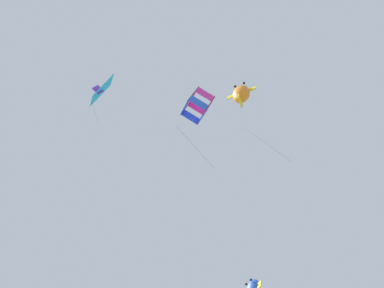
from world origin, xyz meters
name	(u,v)px	position (x,y,z in m)	size (l,w,h in m)	color
kite_box_upper_right	(198,106)	(1.44, 3.53, 44.03)	(3.09, 2.66, 6.64)	#DB2D93
kite_delta_near_left	(101,90)	(7.22, 7.77, 45.71)	(2.84, 1.69, 4.59)	#1EB2C6
kite_fish_highest	(241,94)	(-3.86, 7.38, 37.01)	(2.55, 1.98, 6.68)	orange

